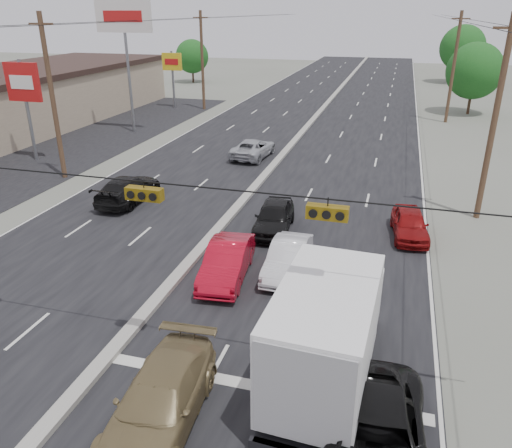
# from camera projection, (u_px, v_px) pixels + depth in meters

# --- Properties ---
(ground) EXTENTS (200.00, 200.00, 0.00)m
(ground) POSITION_uv_depth(u_px,v_px,m) (117.00, 348.00, 16.12)
(ground) COLOR #606356
(ground) RESTS_ON ground
(road_surface) EXTENTS (20.00, 160.00, 0.02)m
(road_surface) POSITION_uv_depth(u_px,v_px,m) (299.00, 137.00, 42.63)
(road_surface) COLOR black
(road_surface) RESTS_ON ground
(center_median) EXTENTS (0.50, 160.00, 0.20)m
(center_median) POSITION_uv_depth(u_px,v_px,m) (299.00, 136.00, 42.59)
(center_median) COLOR gray
(center_median) RESTS_ON ground
(parking_lot) EXTENTS (10.00, 42.00, 0.02)m
(parking_lot) POSITION_uv_depth(u_px,v_px,m) (91.00, 138.00, 42.44)
(parking_lot) COLOR black
(parking_lot) RESTS_ON ground
(utility_pole_left_b) EXTENTS (1.60, 0.30, 10.00)m
(utility_pole_left_b) POSITION_uv_depth(u_px,v_px,m) (53.00, 98.00, 30.46)
(utility_pole_left_b) COLOR #422D1E
(utility_pole_left_b) RESTS_ON ground
(utility_pole_left_c) EXTENTS (1.60, 0.30, 10.00)m
(utility_pole_left_c) POSITION_uv_depth(u_px,v_px,m) (202.00, 60.00, 52.56)
(utility_pole_left_c) COLOR #422D1E
(utility_pole_left_c) RESTS_ON ground
(utility_pole_right_b) EXTENTS (1.60, 0.30, 10.00)m
(utility_pole_right_b) POSITION_uv_depth(u_px,v_px,m) (494.00, 120.00, 24.24)
(utility_pole_right_b) COLOR #422D1E
(utility_pole_right_b) RESTS_ON ground
(utility_pole_right_c) EXTENTS (1.60, 0.30, 10.00)m
(utility_pole_right_c) POSITION_uv_depth(u_px,v_px,m) (454.00, 67.00, 46.33)
(utility_pole_right_c) COLOR #422D1E
(utility_pole_right_c) RESTS_ON ground
(traffic_signals) EXTENTS (25.00, 0.30, 0.54)m
(traffic_signals) POSITION_uv_depth(u_px,v_px,m) (141.00, 192.00, 13.59)
(traffic_signals) COLOR black
(traffic_signals) RESTS_ON ground
(pole_sign_mid) EXTENTS (2.60, 0.25, 7.00)m
(pole_sign_mid) POSITION_uv_depth(u_px,v_px,m) (24.00, 88.00, 34.23)
(pole_sign_mid) COLOR slate
(pole_sign_mid) RESTS_ON ground
(pole_sign_billboard) EXTENTS (5.00, 0.25, 11.00)m
(pole_sign_billboard) POSITION_uv_depth(u_px,v_px,m) (124.00, 25.00, 40.96)
(pole_sign_billboard) COLOR slate
(pole_sign_billboard) RESTS_ON ground
(pole_sign_far) EXTENTS (2.20, 0.25, 6.00)m
(pole_sign_far) POSITION_uv_depth(u_px,v_px,m) (172.00, 66.00, 53.70)
(pole_sign_far) COLOR slate
(pole_sign_far) RESTS_ON ground
(tree_left_far) EXTENTS (4.80, 4.80, 6.12)m
(tree_left_far) POSITION_uv_depth(u_px,v_px,m) (192.00, 56.00, 73.15)
(tree_left_far) COLOR #382619
(tree_left_far) RESTS_ON ground
(tree_right_mid) EXTENTS (5.60, 5.60, 7.14)m
(tree_right_mid) POSITION_uv_depth(u_px,v_px,m) (475.00, 71.00, 50.43)
(tree_right_mid) COLOR #382619
(tree_right_mid) RESTS_ON ground
(tree_right_far) EXTENTS (6.40, 6.40, 8.16)m
(tree_right_far) POSITION_uv_depth(u_px,v_px,m) (463.00, 48.00, 72.03)
(tree_right_far) COLOR #382619
(tree_right_far) RESTS_ON ground
(box_truck) EXTENTS (2.74, 6.99, 3.49)m
(box_truck) POSITION_uv_depth(u_px,v_px,m) (328.00, 330.00, 13.98)
(box_truck) COLOR black
(box_truck) RESTS_ON ground
(tan_sedan) EXTENTS (2.37, 5.13, 1.45)m
(tan_sedan) POSITION_uv_depth(u_px,v_px,m) (160.00, 401.00, 12.94)
(tan_sedan) COLOR olive
(tan_sedan) RESTS_ON ground
(red_sedan) EXTENTS (2.00, 4.58, 1.46)m
(red_sedan) POSITION_uv_depth(u_px,v_px,m) (227.00, 262.00, 20.05)
(red_sedan) COLOR #AF0A1D
(red_sedan) RESTS_ON ground
(black_suv) EXTENTS (2.81, 5.51, 1.49)m
(black_suv) POSITION_uv_depth(u_px,v_px,m) (375.00, 440.00, 11.73)
(black_suv) COLOR black
(black_suv) RESTS_ON ground
(queue_car_a) EXTENTS (2.12, 4.43, 1.46)m
(queue_car_a) POSITION_uv_depth(u_px,v_px,m) (274.00, 217.00, 24.36)
(queue_car_a) COLOR black
(queue_car_a) RESTS_ON ground
(queue_car_b) EXTENTS (1.43, 4.07, 1.34)m
(queue_car_b) POSITION_uv_depth(u_px,v_px,m) (288.00, 259.00, 20.45)
(queue_car_b) COLOR silver
(queue_car_b) RESTS_ON ground
(queue_car_e) EXTENTS (1.99, 4.05, 1.33)m
(queue_car_e) POSITION_uv_depth(u_px,v_px,m) (410.00, 224.00, 23.74)
(queue_car_e) COLOR maroon
(queue_car_e) RESTS_ON ground
(oncoming_near) EXTENTS (2.05, 5.02, 1.45)m
(oncoming_near) POSITION_uv_depth(u_px,v_px,m) (128.00, 189.00, 28.16)
(oncoming_near) COLOR black
(oncoming_near) RESTS_ON ground
(oncoming_far) EXTENTS (2.62, 5.02, 1.35)m
(oncoming_far) POSITION_uv_depth(u_px,v_px,m) (253.00, 149.00, 36.59)
(oncoming_far) COLOR #A8AAAF
(oncoming_far) RESTS_ON ground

